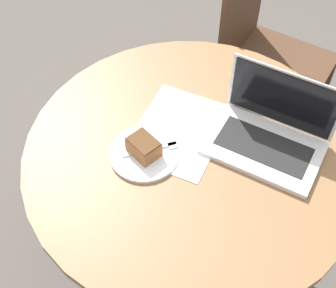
{
  "coord_description": "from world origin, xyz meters",
  "views": [
    {
      "loc": [
        0.85,
        -0.14,
        1.85
      ],
      "look_at": [
        0.0,
        -0.07,
        0.77
      ],
      "focal_mm": 50.0,
      "sensor_mm": 36.0,
      "label": 1
    }
  ],
  "objects_px": {
    "chair": "(264,58)",
    "laptop": "(269,135)",
    "coffee_glass": "(241,91)",
    "plate": "(144,153)"
  },
  "relations": [
    {
      "from": "chair",
      "to": "laptop",
      "type": "height_order",
      "value": "laptop"
    },
    {
      "from": "coffee_glass",
      "to": "laptop",
      "type": "relative_size",
      "value": 0.25
    },
    {
      "from": "chair",
      "to": "plate",
      "type": "distance_m",
      "value": 0.91
    },
    {
      "from": "chair",
      "to": "plate",
      "type": "height_order",
      "value": "chair"
    },
    {
      "from": "chair",
      "to": "laptop",
      "type": "distance_m",
      "value": 0.74
    },
    {
      "from": "chair",
      "to": "laptop",
      "type": "xyz_separation_m",
      "value": [
        0.66,
        -0.17,
        0.29
      ]
    },
    {
      "from": "chair",
      "to": "coffee_glass",
      "type": "height_order",
      "value": "chair"
    },
    {
      "from": "chair",
      "to": "coffee_glass",
      "type": "distance_m",
      "value": 0.61
    },
    {
      "from": "coffee_glass",
      "to": "laptop",
      "type": "distance_m",
      "value": 0.19
    },
    {
      "from": "chair",
      "to": "laptop",
      "type": "bearing_deg",
      "value": 21.66
    }
  ]
}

